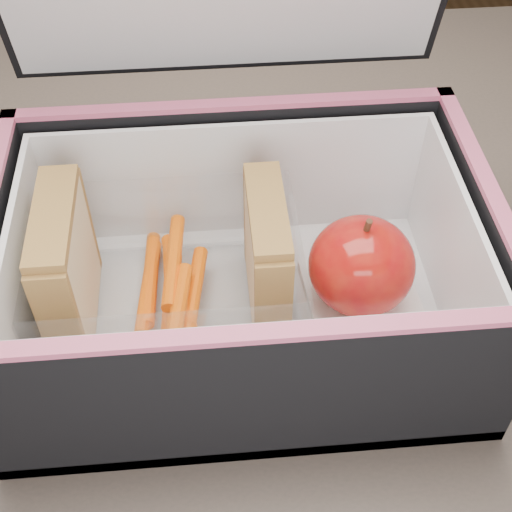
# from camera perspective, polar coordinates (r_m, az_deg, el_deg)

# --- Properties ---
(kitchen_table) EXTENTS (1.20, 0.80, 0.75)m
(kitchen_table) POSITION_cam_1_polar(r_m,az_deg,el_deg) (0.64, 1.24, -6.30)
(kitchen_table) COLOR brown
(kitchen_table) RESTS_ON ground
(lunch_bag) EXTENTS (0.32, 0.27, 0.32)m
(lunch_bag) POSITION_cam_1_polar(r_m,az_deg,el_deg) (0.48, -1.13, -0.07)
(lunch_bag) COLOR black
(lunch_bag) RESTS_ON kitchen_table
(plastic_tub) EXTENTS (0.18, 0.13, 0.07)m
(plastic_tub) POSITION_cam_1_polar(r_m,az_deg,el_deg) (0.50, -6.93, -1.73)
(plastic_tub) COLOR white
(plastic_tub) RESTS_ON lunch_bag
(sandwich_left) EXTENTS (0.03, 0.09, 0.10)m
(sandwich_left) POSITION_cam_1_polar(r_m,az_deg,el_deg) (0.49, -14.92, -0.90)
(sandwich_left) COLOR #D0B284
(sandwich_left) RESTS_ON plastic_tub
(sandwich_right) EXTENTS (0.02, 0.09, 0.10)m
(sandwich_right) POSITION_cam_1_polar(r_m,az_deg,el_deg) (0.49, 0.86, -0.10)
(sandwich_right) COLOR #D0B284
(sandwich_right) RESTS_ON plastic_tub
(carrot_sticks) EXTENTS (0.05, 0.14, 0.03)m
(carrot_sticks) POSITION_cam_1_polar(r_m,az_deg,el_deg) (0.51, -6.87, -2.59)
(carrot_sticks) COLOR #EC4E00
(carrot_sticks) RESTS_ON plastic_tub
(paper_napkin) EXTENTS (0.09, 0.09, 0.01)m
(paper_napkin) POSITION_cam_1_polar(r_m,az_deg,el_deg) (0.53, 8.50, -3.39)
(paper_napkin) COLOR white
(paper_napkin) RESTS_ON lunch_bag
(red_apple) EXTENTS (0.09, 0.09, 0.08)m
(red_apple) POSITION_cam_1_polar(r_m,az_deg,el_deg) (0.50, 8.43, -0.77)
(red_apple) COLOR #98000A
(red_apple) RESTS_ON paper_napkin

